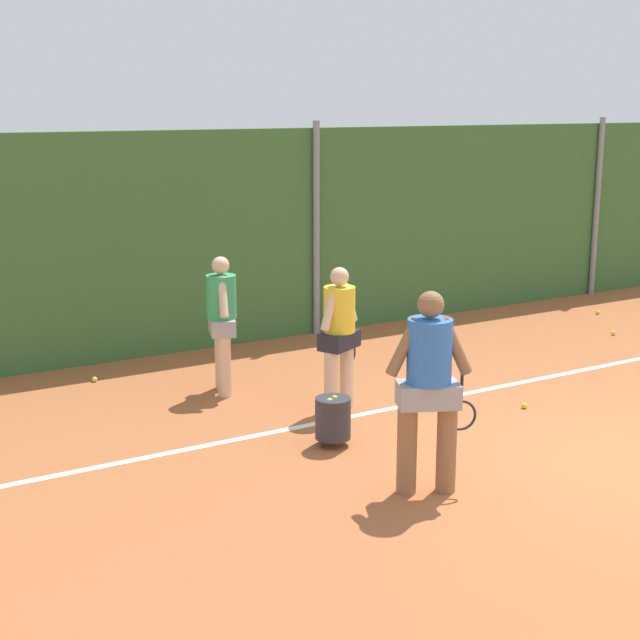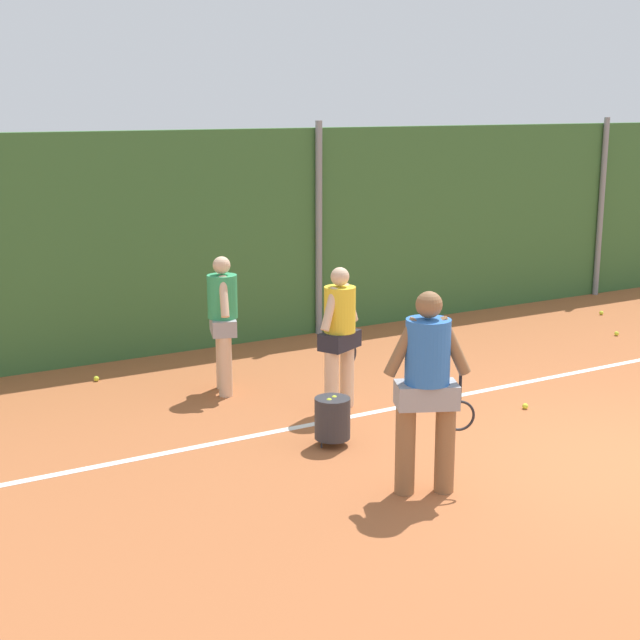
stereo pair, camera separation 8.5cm
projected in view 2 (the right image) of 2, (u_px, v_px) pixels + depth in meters
ground_plane at (504, 411)px, 10.38m from camera, size 30.66×30.66×0.00m
hedge_fence_backdrop at (313, 232)px, 13.67m from camera, size 19.93×0.25×3.01m
fence_post_center at (319, 230)px, 13.51m from camera, size 0.10×0.10×3.12m
fence_post_right at (601, 208)px, 16.32m from camera, size 0.10×0.10×3.12m
court_baseline_paint at (465, 394)px, 10.97m from camera, size 14.56×0.10×0.01m
player_foreground_near at (427, 382)px, 8.00m from camera, size 0.79×0.51×1.82m
player_midcourt at (340, 331)px, 10.24m from camera, size 0.68×0.47×1.62m
player_backcourt_far at (223, 317)px, 10.87m from camera, size 0.42×0.66×1.64m
ball_hopper at (332, 418)px, 9.28m from camera, size 0.36×0.36×0.51m
tennis_ball_3 at (525, 406)px, 10.45m from camera, size 0.07×0.07×0.07m
tennis_ball_4 at (617, 334)px, 13.72m from camera, size 0.07×0.07×0.07m
tennis_ball_5 at (601, 313)px, 15.07m from camera, size 0.07×0.07×0.07m
tennis_ball_7 at (96, 379)px, 11.48m from camera, size 0.07×0.07×0.07m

